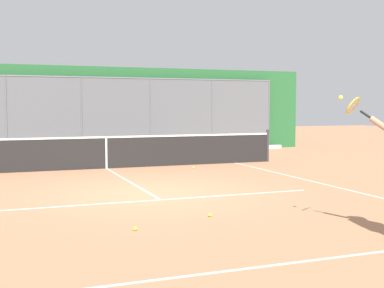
% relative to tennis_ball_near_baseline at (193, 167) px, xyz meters
% --- Properties ---
extents(ground_plane, '(60.00, 60.00, 0.00)m').
position_rel_tennis_ball_near_baseline_xyz_m(ground_plane, '(2.44, 3.77, -0.03)').
color(ground_plane, '#B27551').
extents(court_line_markings, '(8.53, 9.92, 0.01)m').
position_rel_tennis_ball_near_baseline_xyz_m(court_line_markings, '(2.44, 4.89, -0.03)').
color(court_line_markings, white).
rests_on(court_line_markings, ground).
extents(fence_backdrop, '(19.26, 1.37, 3.40)m').
position_rel_tennis_ball_near_baseline_xyz_m(fence_backdrop, '(2.44, -6.26, 1.65)').
color(fence_backdrop, '#565B60').
rests_on(fence_backdrop, ground).
extents(tennis_net, '(10.96, 0.09, 1.07)m').
position_rel_tennis_ball_near_baseline_xyz_m(tennis_net, '(2.44, -0.88, 0.46)').
color(tennis_net, '#2D2D2D').
rests_on(tennis_net, ground).
extents(tennis_ball_near_baseline, '(0.07, 0.07, 0.07)m').
position_rel_tennis_ball_near_baseline_xyz_m(tennis_ball_near_baseline, '(0.00, 0.00, 0.00)').
color(tennis_ball_near_baseline, '#C1D138').
rests_on(tennis_ball_near_baseline, ground).
extents(tennis_ball_mid_court, '(0.07, 0.07, 0.07)m').
position_rel_tennis_ball_near_baseline_xyz_m(tennis_ball_mid_court, '(3.54, 6.83, 0.00)').
color(tennis_ball_mid_court, '#C1D138').
rests_on(tennis_ball_mid_court, ground).
extents(tennis_ball_by_sideline, '(0.07, 0.07, 0.07)m').
position_rel_tennis_ball_near_baseline_xyz_m(tennis_ball_by_sideline, '(2.13, 6.35, 0.00)').
color(tennis_ball_by_sideline, '#C1D138').
rests_on(tennis_ball_by_sideline, ground).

